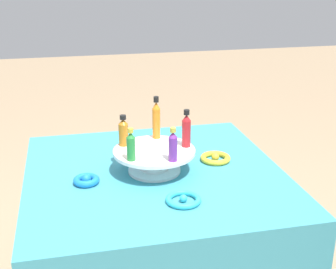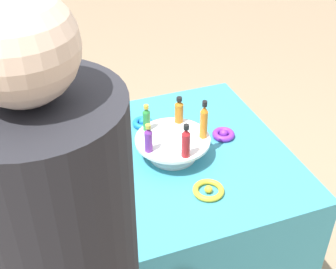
{
  "view_description": "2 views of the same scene",
  "coord_description": "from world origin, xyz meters",
  "px_view_note": "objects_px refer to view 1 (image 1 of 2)",
  "views": [
    {
      "loc": [
        -0.27,
        -1.41,
        1.39
      ],
      "look_at": [
        0.04,
        -0.03,
        0.86
      ],
      "focal_mm": 50.0,
      "sensor_mm": 36.0,
      "label": 1
    },
    {
      "loc": [
        1.27,
        -0.49,
        1.79
      ],
      "look_at": [
        0.06,
        -0.04,
        0.87
      ],
      "focal_mm": 50.0,
      "sensor_mm": 36.0,
      "label": 2
    }
  ],
  "objects_px": {
    "ribbon_bow_purple": "(132,145)",
    "ribbon_bow_gold": "(215,158)",
    "bottle_orange": "(156,119)",
    "ribbon_bow_blue": "(86,180)",
    "display_stand": "(154,157)",
    "bottle_green": "(131,146)",
    "ribbon_bow_teal": "(183,199)",
    "bottle_amber": "(123,132)",
    "bottle_red": "(186,130)",
    "bottle_purple": "(173,146)"
  },
  "relations": [
    {
      "from": "ribbon_bow_teal",
      "to": "bottle_purple",
      "type": "bearing_deg",
      "value": 91.12
    },
    {
      "from": "bottle_red",
      "to": "display_stand",
      "type": "bearing_deg",
      "value": -177.29
    },
    {
      "from": "ribbon_bow_purple",
      "to": "ribbon_bow_blue",
      "type": "height_order",
      "value": "ribbon_bow_purple"
    },
    {
      "from": "bottle_purple",
      "to": "display_stand",
      "type": "bearing_deg",
      "value": 110.71
    },
    {
      "from": "display_stand",
      "to": "ribbon_bow_purple",
      "type": "distance_m",
      "value": 0.24
    },
    {
      "from": "bottle_red",
      "to": "ribbon_bow_blue",
      "type": "relative_size",
      "value": 1.54
    },
    {
      "from": "bottle_red",
      "to": "ribbon_bow_teal",
      "type": "bearing_deg",
      "value": -106.45
    },
    {
      "from": "bottle_green",
      "to": "ribbon_bow_gold",
      "type": "height_order",
      "value": "bottle_green"
    },
    {
      "from": "display_stand",
      "to": "bottle_amber",
      "type": "distance_m",
      "value": 0.14
    },
    {
      "from": "bottle_amber",
      "to": "bottle_green",
      "type": "height_order",
      "value": "bottle_amber"
    },
    {
      "from": "ribbon_bow_purple",
      "to": "ribbon_bow_gold",
      "type": "bearing_deg",
      "value": -34.68
    },
    {
      "from": "bottle_amber",
      "to": "ribbon_bow_purple",
      "type": "distance_m",
      "value": 0.21
    },
    {
      "from": "ribbon_bow_purple",
      "to": "ribbon_bow_blue",
      "type": "bearing_deg",
      "value": -124.68
    },
    {
      "from": "bottle_orange",
      "to": "display_stand",
      "type": "bearing_deg",
      "value": -105.29
    },
    {
      "from": "bottle_amber",
      "to": "ribbon_bow_blue",
      "type": "relative_size",
      "value": 1.27
    },
    {
      "from": "ribbon_bow_purple",
      "to": "ribbon_bow_gold",
      "type": "relative_size",
      "value": 0.82
    },
    {
      "from": "bottle_red",
      "to": "ribbon_bow_purple",
      "type": "distance_m",
      "value": 0.3
    },
    {
      "from": "bottle_amber",
      "to": "ribbon_bow_gold",
      "type": "distance_m",
      "value": 0.34
    },
    {
      "from": "bottle_orange",
      "to": "bottle_green",
      "type": "bearing_deg",
      "value": -123.29
    },
    {
      "from": "bottle_red",
      "to": "ribbon_bow_blue",
      "type": "height_order",
      "value": "bottle_red"
    },
    {
      "from": "bottle_red",
      "to": "ribbon_bow_purple",
      "type": "xyz_separation_m",
      "value": [
        -0.15,
        0.22,
        -0.13
      ]
    },
    {
      "from": "bottle_orange",
      "to": "bottle_green",
      "type": "distance_m",
      "value": 0.21
    },
    {
      "from": "bottle_purple",
      "to": "ribbon_bow_teal",
      "type": "relative_size",
      "value": 1.04
    },
    {
      "from": "bottle_amber",
      "to": "ribbon_bow_gold",
      "type": "bearing_deg",
      "value": -3.42
    },
    {
      "from": "display_stand",
      "to": "bottle_green",
      "type": "bearing_deg",
      "value": -141.29
    },
    {
      "from": "bottle_green",
      "to": "ribbon_bow_blue",
      "type": "distance_m",
      "value": 0.19
    },
    {
      "from": "bottle_orange",
      "to": "ribbon_bow_blue",
      "type": "bearing_deg",
      "value": -150.07
    },
    {
      "from": "ribbon_bow_blue",
      "to": "ribbon_bow_gold",
      "type": "height_order",
      "value": "ribbon_bow_blue"
    },
    {
      "from": "bottle_red",
      "to": "ribbon_bow_gold",
      "type": "distance_m",
      "value": 0.18
    },
    {
      "from": "display_stand",
      "to": "ribbon_bow_gold",
      "type": "distance_m",
      "value": 0.24
    },
    {
      "from": "ribbon_bow_purple",
      "to": "ribbon_bow_blue",
      "type": "distance_m",
      "value": 0.33
    },
    {
      "from": "ribbon_bow_blue",
      "to": "ribbon_bow_teal",
      "type": "height_order",
      "value": "ribbon_bow_blue"
    },
    {
      "from": "ribbon_bow_blue",
      "to": "ribbon_bow_teal",
      "type": "distance_m",
      "value": 0.33
    },
    {
      "from": "ribbon_bow_gold",
      "to": "bottle_purple",
      "type": "bearing_deg",
      "value": -142.53
    },
    {
      "from": "bottle_orange",
      "to": "ribbon_bow_teal",
      "type": "bearing_deg",
      "value": -87.88
    },
    {
      "from": "bottle_red",
      "to": "ribbon_bow_gold",
      "type": "xyz_separation_m",
      "value": [
        0.12,
        0.04,
        -0.13
      ]
    },
    {
      "from": "bottle_red",
      "to": "bottle_purple",
      "type": "bearing_deg",
      "value": -123.29
    },
    {
      "from": "ribbon_bow_blue",
      "to": "bottle_orange",
      "type": "bearing_deg",
      "value": 29.93
    },
    {
      "from": "bottle_purple",
      "to": "bottle_orange",
      "type": "distance_m",
      "value": 0.21
    },
    {
      "from": "bottle_red",
      "to": "ribbon_bow_teal",
      "type": "xyz_separation_m",
      "value": [
        -0.07,
        -0.23,
        -0.13
      ]
    },
    {
      "from": "ribbon_bow_blue",
      "to": "bottle_amber",
      "type": "bearing_deg",
      "value": 36.98
    },
    {
      "from": "display_stand",
      "to": "ribbon_bow_blue",
      "type": "height_order",
      "value": "display_stand"
    },
    {
      "from": "bottle_orange",
      "to": "bottle_purple",
      "type": "bearing_deg",
      "value": -87.29
    },
    {
      "from": "ribbon_bow_gold",
      "to": "bottle_red",
      "type": "bearing_deg",
      "value": -162.86
    },
    {
      "from": "display_stand",
      "to": "bottle_green",
      "type": "height_order",
      "value": "bottle_green"
    },
    {
      "from": "ribbon_bow_purple",
      "to": "ribbon_bow_gold",
      "type": "xyz_separation_m",
      "value": [
        0.27,
        -0.19,
        -0.0
      ]
    },
    {
      "from": "bottle_purple",
      "to": "bottle_green",
      "type": "xyz_separation_m",
      "value": [
        -0.13,
        0.03,
        -0.0
      ]
    },
    {
      "from": "bottle_green",
      "to": "ribbon_bow_purple",
      "type": "bearing_deg",
      "value": 81.44
    },
    {
      "from": "bottle_orange",
      "to": "ribbon_bow_blue",
      "type": "relative_size",
      "value": 1.8
    },
    {
      "from": "ribbon_bow_blue",
      "to": "ribbon_bow_purple",
      "type": "bearing_deg",
      "value": 55.32
    }
  ]
}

